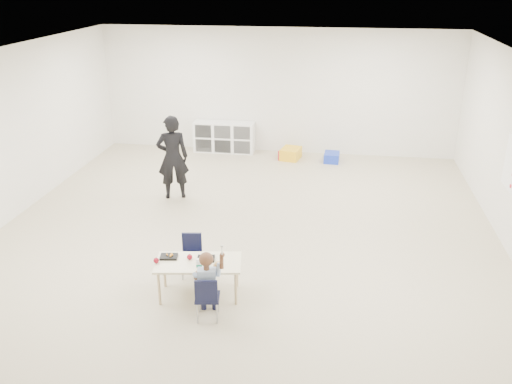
# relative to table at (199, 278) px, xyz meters

# --- Properties ---
(room) EXTENTS (9.00, 9.02, 2.80)m
(room) POSITION_rel_table_xyz_m (0.28, 1.71, 1.15)
(room) COLOR tan
(room) RESTS_ON ground
(table) EXTENTS (1.15, 0.70, 0.50)m
(table) POSITION_rel_table_xyz_m (0.00, 0.00, 0.00)
(table) COLOR #F4E8C3
(table) RESTS_ON ground
(chair_near) EXTENTS (0.33, 0.31, 0.60)m
(chair_near) POSITION_rel_table_xyz_m (0.22, -0.46, 0.04)
(chair_near) COLOR black
(chair_near) RESTS_ON ground
(chair_far) EXTENTS (0.33, 0.31, 0.60)m
(chair_far) POSITION_rel_table_xyz_m (-0.22, 0.46, 0.04)
(chair_far) COLOR black
(chair_far) RESTS_ON ground
(child) EXTENTS (0.45, 0.45, 0.94)m
(child) POSITION_rel_table_xyz_m (0.22, -0.46, 0.22)
(child) COLOR #9AB0D0
(child) RESTS_ON chair_near
(lunch_tray_near) EXTENTS (0.24, 0.19, 0.03)m
(lunch_tray_near) POSITION_rel_table_xyz_m (0.08, 0.07, 0.26)
(lunch_tray_near) COLOR black
(lunch_tray_near) RESTS_ON table
(lunch_tray_far) EXTENTS (0.24, 0.19, 0.03)m
(lunch_tray_far) POSITION_rel_table_xyz_m (-0.40, 0.04, 0.26)
(lunch_tray_far) COLOR black
(lunch_tray_far) RESTS_ON table
(milk_carton) EXTENTS (0.08, 0.08, 0.10)m
(milk_carton) POSITION_rel_table_xyz_m (0.04, -0.11, 0.29)
(milk_carton) COLOR white
(milk_carton) RESTS_ON table
(bread_roll) EXTENTS (0.09, 0.09, 0.07)m
(bread_roll) POSITION_rel_table_xyz_m (0.28, -0.08, 0.28)
(bread_roll) COLOR #B7814B
(bread_roll) RESTS_ON table
(apple_near) EXTENTS (0.07, 0.07, 0.07)m
(apple_near) POSITION_rel_table_xyz_m (-0.12, 0.04, 0.28)
(apple_near) COLOR maroon
(apple_near) RESTS_ON table
(apple_far) EXTENTS (0.07, 0.07, 0.07)m
(apple_far) POSITION_rel_table_xyz_m (-0.52, -0.11, 0.28)
(apple_far) COLOR maroon
(apple_far) RESTS_ON table
(cubby_shelf) EXTENTS (1.40, 0.40, 0.70)m
(cubby_shelf) POSITION_rel_table_xyz_m (-0.92, 5.99, 0.10)
(cubby_shelf) COLOR white
(cubby_shelf) RESTS_ON ground
(rules_poster) EXTENTS (0.02, 0.60, 0.80)m
(rules_poster) POSITION_rel_table_xyz_m (4.26, 2.31, 1.00)
(rules_poster) COLOR white
(rules_poster) RESTS_ON room
(adult) EXTENTS (0.66, 0.54, 1.56)m
(adult) POSITION_rel_table_xyz_m (-1.27, 3.15, 0.53)
(adult) COLOR black
(adult) RESTS_ON ground
(bin_red) EXTENTS (0.46, 0.53, 0.22)m
(bin_red) POSITION_rel_table_xyz_m (0.62, 5.69, -0.14)
(bin_red) COLOR red
(bin_red) RESTS_ON ground
(bin_yellow) EXTENTS (0.48, 0.57, 0.25)m
(bin_yellow) POSITION_rel_table_xyz_m (0.66, 5.69, -0.13)
(bin_yellow) COLOR yellow
(bin_yellow) RESTS_ON ground
(bin_blue) EXTENTS (0.34, 0.43, 0.20)m
(bin_blue) POSITION_rel_table_xyz_m (1.57, 5.63, -0.15)
(bin_blue) COLOR #1832B8
(bin_blue) RESTS_ON ground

